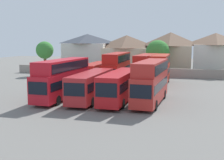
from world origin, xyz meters
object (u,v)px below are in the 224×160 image
Objects in this scene: house_terrace_centre at (127,53)px; house_terrace_far_right at (215,53)px; bus_3 at (120,85)px; tree_right_of_lot at (45,51)px; bus_1 at (63,77)px; house_terrace_left at (88,52)px; bus_2 at (92,84)px; bus_4 at (151,80)px; bus_7 at (146,68)px; house_terrace_right at (170,52)px; bus_8 at (160,68)px; bus_6 at (117,66)px; bus_5 at (96,71)px; tree_left_of_lot at (158,52)px.

house_terrace_centre is 1.17× the size of house_terrace_far_right.
tree_right_of_lot is at bearing -134.80° from bus_3.
house_terrace_left is (-9.24, 33.39, 1.75)m from bus_1.
bus_2 is at bearing -88.07° from bus_3.
bus_4 is 14.49m from bus_7.
bus_1 is at bearing -121.76° from house_terrace_far_right.
bus_3 is 14.25m from bus_7.
house_terrace_right reaches higher than bus_3.
bus_8 is (3.18, 14.33, 0.76)m from bus_3.
house_terrace_far_right is at bearing -0.40° from house_terrace_centre.
bus_6 is 1.10× the size of house_terrace_centre.
house_terrace_centre is at bearing -159.93° from bus_4.
bus_2 is at bearing 90.94° from bus_1.
bus_6 reaches higher than bus_4.
bus_3 is at bearing -63.45° from house_terrace_left.
house_terrace_far_right reaches higher than bus_1.
house_terrace_far_right is (20.73, 18.28, 2.61)m from bus_5.
bus_4 is at bearing -72.45° from house_terrace_centre.
bus_4 is at bearing 12.26° from bus_7.
bus_2 is 33.19m from house_terrace_right.
house_terrace_far_right reaches higher than bus_4.
bus_3 is 14.69m from bus_8.
house_terrace_left is 1.54× the size of tree_right_of_lot.
bus_4 is at bearing -89.55° from house_terrace_right.
bus_8 is 25.91m from tree_right_of_lot.
bus_8 is at bearing -81.12° from tree_left_of_lot.
bus_6 is 13.92m from tree_left_of_lot.
house_terrace_far_right is at bearing 26.04° from tree_left_of_lot.
house_terrace_right reaches higher than tree_right_of_lot.
bus_1 is at bearing -91.28° from bus_2.
bus_5 is 1.64× the size of tree_right_of_lot.
bus_1 is 1.08× the size of bus_7.
house_terrace_centre reaches higher than tree_right_of_lot.
bus_4 is at bearing 36.96° from bus_5.
bus_5 is 8.78m from bus_7.
tree_left_of_lot is at bearing -172.29° from bus_4.
bus_7 is 1.14× the size of house_terrace_right.
bus_8 reaches higher than bus_4.
tree_right_of_lot is (-5.06, -11.93, 0.68)m from house_terrace_left.
bus_8 reaches higher than bus_5.
bus_2 is at bearing -26.12° from bus_8.
house_terrace_right reaches higher than bus_7.
bus_1 is at bearing -0.08° from bus_5.
bus_5 is at bearing -90.45° from bus_8.
bus_1 reaches higher than bus_5.
bus_5 is at bearing -151.20° from bus_3.
bus_2 is (3.82, 0.03, -0.81)m from bus_1.
bus_3 is at bearing -96.04° from house_terrace_right.
bus_8 is (10.54, 14.49, 0.02)m from bus_1.
bus_1 is 7.41m from bus_3.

